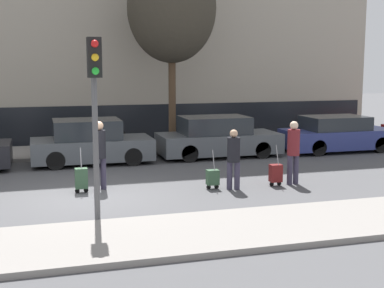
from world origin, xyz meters
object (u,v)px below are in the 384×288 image
Objects in this scene: traffic_light at (95,93)px; trolley_left at (81,178)px; trolley_center at (213,177)px; trolley_right at (276,173)px; pedestrian_center at (234,156)px; pedestrian_right at (293,149)px; pedestrian_left at (99,151)px; bare_tree_near_crossing at (172,8)px; parked_car_3 at (337,135)px; parked_car_1 at (91,143)px; parked_bicycle at (104,137)px; parked_car_2 at (217,138)px.

trolley_left is at bearing 92.09° from traffic_light.
trolley_right reaches higher than trolley_center.
trolley_center is (-0.51, 0.20, -0.59)m from pedestrian_center.
traffic_light is (-5.61, -2.20, 1.73)m from pedestrian_right.
bare_tree_near_crossing reaches higher than pedestrian_left.
pedestrian_right is 6.27m from traffic_light.
trolley_center is at bearing -144.80° from parked_car_3.
traffic_light reaches higher than parked_car_1.
parked_bicycle is (-4.28, 7.53, -0.52)m from pedestrian_right.
trolley_center is at bearing -59.96° from parked_car_1.
trolley_center is at bearing 175.36° from trolley_right.
parked_car_3 is 3.57× the size of trolley_left.
parked_car_1 is 2.25× the size of pedestrian_right.
bare_tree_near_crossing reaches higher than pedestrian_center.
parked_car_3 is at bearing 22.29° from trolley_left.
traffic_light reaches higher than pedestrian_right.
pedestrian_center is 0.81m from trolley_center.
pedestrian_left is at bearing -174.27° from pedestrian_center.
parked_car_2 reaches higher than trolley_center.
pedestrian_right reaches higher than parked_car_1.
trolley_left is 5.79m from pedestrian_right.
parked_car_2 is (4.53, 0.08, -0.01)m from parked_car_1.
traffic_light is at bearing -129.77° from pedestrian_center.
pedestrian_left is 1.04× the size of parked_bicycle.
parked_car_2 is at bearing 89.60° from pedestrian_right.
bare_tree_near_crossing is (2.59, -0.63, 4.90)m from parked_bicycle.
pedestrian_left is 1.04× the size of pedestrian_right.
trolley_left is at bearing -99.07° from parked_car_1.
traffic_light reaches higher than trolley_right.
parked_car_3 is 7.80m from pedestrian_center.
pedestrian_center is 1.42× the size of trolley_right.
pedestrian_center is 0.91× the size of parked_bicycle.
traffic_light is at bearing -165.16° from pedestrian_right.
pedestrian_left is at bearing 82.43° from traffic_light.
traffic_light reaches higher than parked_car_3.
trolley_right is 0.15× the size of bare_tree_near_crossing.
pedestrian_right is at bearing -132.12° from parked_car_3.
pedestrian_center is at bearing 28.59° from traffic_light.
pedestrian_center is 0.91× the size of pedestrian_right.
bare_tree_near_crossing is (-1.16, 2.01, 4.71)m from parked_car_2.
trolley_left is 8.98m from bare_tree_near_crossing.
trolley_center is at bearing 34.63° from traffic_light.
parked_car_3 is 0.58× the size of bare_tree_near_crossing.
pedestrian_left reaches higher than pedestrian_center.
bare_tree_near_crossing reaches higher than trolley_center.
parked_car_1 is at bearing 129.88° from pedestrian_right.
parked_car_2 is 4.81m from parked_car_3.
parked_car_1 reaches higher than trolley_center.
parked_car_3 reaches higher than trolley_right.
pedestrian_center is at bearing -72.09° from parked_bicycle.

